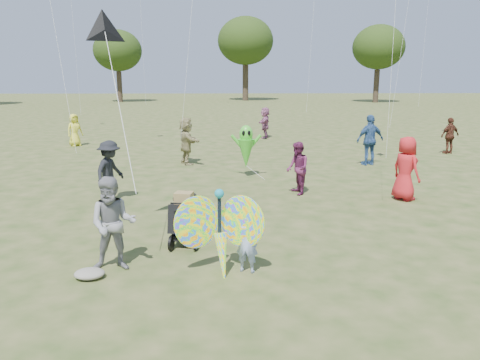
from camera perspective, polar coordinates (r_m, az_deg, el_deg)
name	(u,v)px	position (r m, az deg, el deg)	size (l,w,h in m)	color
ground	(253,253)	(9.07, 1.54, -8.89)	(160.00, 160.00, 0.00)	#51592B
child_girl	(247,242)	(8.07, 0.84, -7.63)	(0.39, 0.26, 1.07)	#96A8D4
adult_man	(113,224)	(8.36, -15.21, -5.21)	(0.81, 0.63, 1.66)	gray
grey_bag	(89,274)	(8.38, -17.88, -10.81)	(0.51, 0.42, 0.16)	gray
crowd_a	(406,168)	(13.39, 19.55, 1.33)	(0.85, 0.55, 1.74)	red
crowd_b	(110,171)	(12.93, -15.57, 1.03)	(1.07, 0.61, 1.65)	black
crowd_c	(370,140)	(18.26, 15.56, 4.72)	(1.11, 0.46, 1.90)	#32568B
crowd_d	(186,141)	(17.91, -6.56, 4.76)	(1.65, 0.53, 1.78)	#9C9160
crowd_e	(297,168)	(13.33, 7.02, 1.42)	(0.73, 0.57, 1.51)	#66224A
crowd_g	(75,130)	(23.78, -19.52, 5.76)	(0.75, 0.49, 1.54)	yellow
crowd_h	(450,136)	(22.15, 24.21, 4.95)	(0.91, 0.38, 1.56)	#4F271A
crowd_j	(265,123)	(25.38, 3.07, 7.00)	(1.53, 0.49, 1.65)	#A05B82
jogging_stroller	(185,214)	(9.43, -6.74, -4.17)	(0.61, 1.10, 1.09)	black
butterfly_kite	(220,233)	(7.92, -2.40, -6.44)	(1.74, 0.75, 1.69)	#FC2E27
delta_kite_rig	(105,32)	(9.51, -16.14, 16.98)	(1.16, 1.71, 3.23)	black
alien_kite	(246,148)	(15.42, 0.74, 3.86)	(1.12, 0.69, 1.74)	#48CA2F
tree_line	(264,42)	(53.69, 2.97, 16.43)	(91.78, 33.60, 10.79)	#3A2D21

